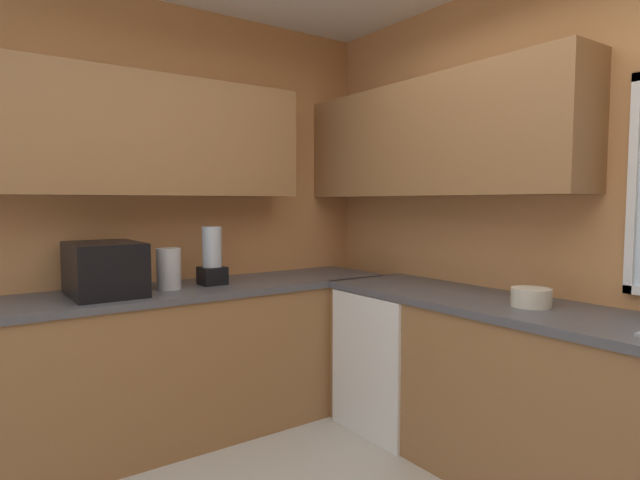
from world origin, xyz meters
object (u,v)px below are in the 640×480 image
(dishwasher, at_px, (399,359))
(kettle, at_px, (169,269))
(blender_appliance, at_px, (212,258))
(bowl, at_px, (531,297))
(microwave, at_px, (105,269))

(dishwasher, xyz_separation_m, kettle, (-0.64, -1.24, 0.59))
(kettle, bearing_deg, blender_appliance, 94.08)
(dishwasher, height_order, kettle, kettle)
(dishwasher, bearing_deg, kettle, -117.28)
(bowl, bearing_deg, blender_appliance, -147.21)
(bowl, xyz_separation_m, blender_appliance, (-1.54, -0.99, 0.12))
(dishwasher, distance_m, kettle, 1.52)
(dishwasher, bearing_deg, microwave, -112.54)
(dishwasher, xyz_separation_m, bowl, (0.88, 0.03, 0.52))
(microwave, distance_m, kettle, 0.35)
(microwave, height_order, blender_appliance, blender_appliance)
(dishwasher, relative_size, bowl, 4.52)
(microwave, distance_m, blender_appliance, 0.63)
(microwave, xyz_separation_m, bowl, (1.54, 1.62, -0.10))
(kettle, relative_size, blender_appliance, 0.67)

